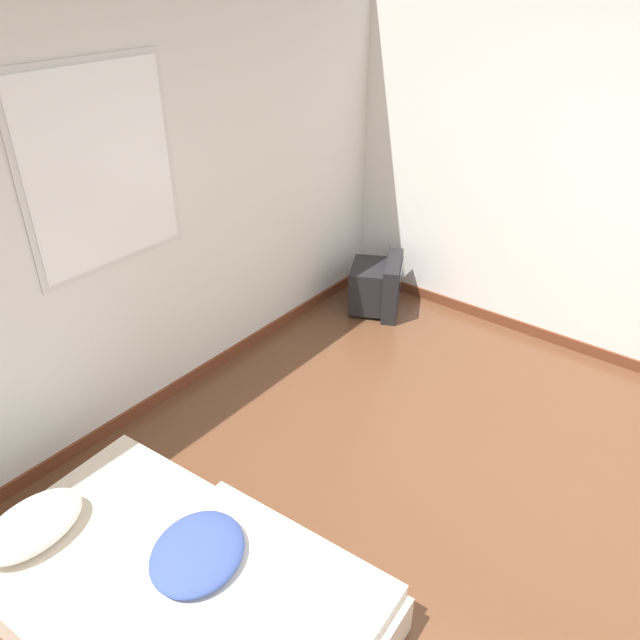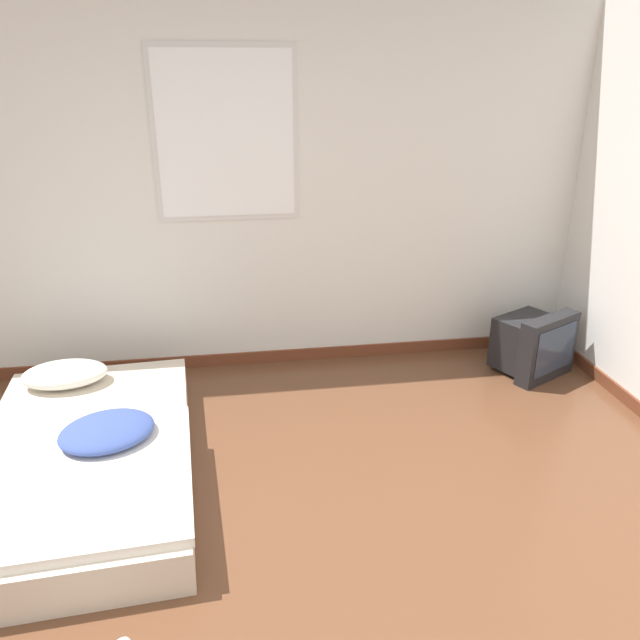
# 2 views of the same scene
# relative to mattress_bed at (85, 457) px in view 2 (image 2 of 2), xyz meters

# --- Properties ---
(wall_back) EXTENTS (7.27, 0.08, 2.60)m
(wall_back) POSITION_rel_mattress_bed_xyz_m (0.96, 1.35, 1.15)
(wall_back) COLOR silver
(wall_back) RESTS_ON ground_plane
(mattress_bed) EXTENTS (1.22, 1.98, 0.36)m
(mattress_bed) POSITION_rel_mattress_bed_xyz_m (0.00, 0.00, 0.00)
(mattress_bed) COLOR beige
(mattress_bed) RESTS_ON ground_plane
(crt_tv) EXTENTS (0.61, 0.58, 0.47)m
(crt_tv) POSITION_rel_mattress_bed_xyz_m (2.98, 0.86, 0.08)
(crt_tv) COLOR black
(crt_tv) RESTS_ON ground_plane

